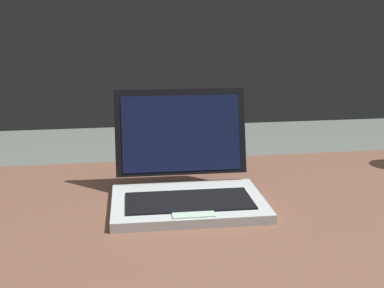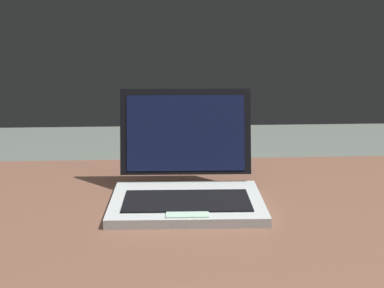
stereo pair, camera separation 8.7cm
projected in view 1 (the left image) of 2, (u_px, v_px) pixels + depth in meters
The scene contains 2 objects.
desk at pixel (242, 256), 0.89m from camera, with size 1.43×0.68×0.72m.
laptop_front at pixel (186, 181), 0.90m from camera, with size 0.28×0.24×0.20m.
Camera 1 is at (-0.22, -0.79, 1.05)m, focal length 45.36 mm.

